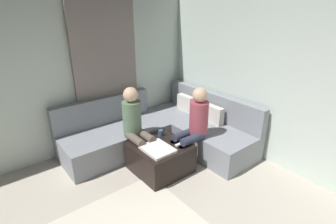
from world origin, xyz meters
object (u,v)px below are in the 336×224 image
at_px(game_remote, 180,144).
at_px(person_on_couch_side, 136,124).
at_px(coffee_mug, 161,133).
at_px(sectional_couch, 163,131).
at_px(ottoman, 160,157).
at_px(person_on_couch_back, 194,124).

distance_m(game_remote, person_on_couch_side, 0.72).
height_order(coffee_mug, game_remote, coffee_mug).
relative_size(game_remote, person_on_couch_side, 0.12).
relative_size(sectional_couch, game_remote, 17.00).
bearing_deg(sectional_couch, coffee_mug, -41.77).
bearing_deg(coffee_mug, ottoman, -39.29).
xyz_separation_m(sectional_couch, person_on_couch_side, (0.15, -0.62, 0.38)).
bearing_deg(person_on_couch_side, coffee_mug, 153.71).
xyz_separation_m(ottoman, person_on_couch_back, (0.15, 0.52, 0.45)).
distance_m(coffee_mug, person_on_couch_side, 0.42).
bearing_deg(coffee_mug, person_on_couch_back, 42.14).
relative_size(ottoman, person_on_couch_back, 0.63).
height_order(ottoman, person_on_couch_back, person_on_couch_back).
height_order(sectional_couch, person_on_couch_side, person_on_couch_side).
height_order(coffee_mug, person_on_couch_back, person_on_couch_back).
bearing_deg(ottoman, sectional_couch, 139.23).
bearing_deg(sectional_couch, person_on_couch_side, -76.60).
xyz_separation_m(sectional_couch, game_remote, (0.71, -0.24, 0.15)).
distance_m(sectional_couch, ottoman, 0.71).
height_order(person_on_couch_back, person_on_couch_side, same).
height_order(ottoman, person_on_couch_side, person_on_couch_side).
bearing_deg(person_on_couch_back, ottoman, 73.62).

